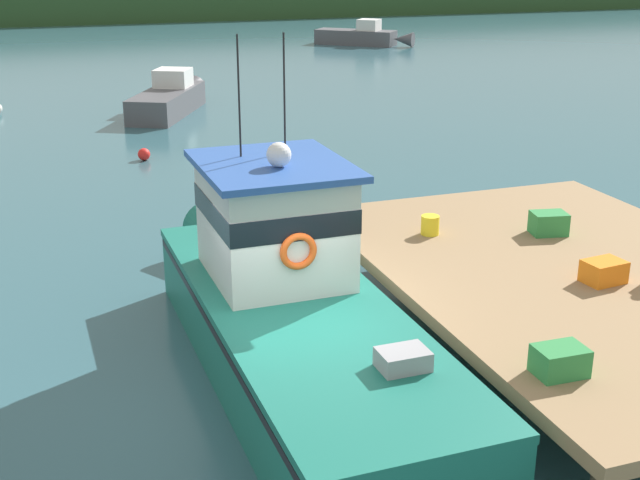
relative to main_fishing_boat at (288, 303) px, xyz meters
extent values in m
plane|color=#2D5660|center=(-0.19, -0.75, -1.01)|extent=(200.00, 200.00, 0.00)
cylinder|color=#4C3D2D|center=(2.01, 3.35, -0.51)|extent=(0.36, 0.36, 1.00)
cylinder|color=#4C3D2D|center=(7.21, 3.35, -0.51)|extent=(0.36, 0.36, 1.00)
cube|color=#937551|center=(4.61, -0.75, 0.09)|extent=(6.00, 9.00, 0.20)
cube|color=#196B5B|center=(0.01, -0.57, -0.46)|extent=(2.60, 8.03, 1.10)
cone|color=#196B5B|center=(-0.05, 4.33, -0.46)|extent=(1.12, 1.81, 1.10)
cube|color=black|center=(0.01, -0.57, -0.01)|extent=(2.61, 7.87, 0.12)
cube|color=#196B5B|center=(0.01, -0.57, 0.15)|extent=(2.64, 8.03, 0.12)
cube|color=silver|center=(-0.01, 0.63, 0.99)|extent=(1.93, 2.22, 1.80)
cube|color=black|center=(-0.01, 0.63, 1.31)|extent=(1.95, 2.24, 0.36)
cube|color=#2D56A8|center=(-0.01, 0.63, 1.94)|extent=(2.17, 2.53, 0.10)
sphere|color=white|center=(0.00, 0.33, 2.17)|extent=(0.36, 0.36, 0.36)
cylinder|color=black|center=(-0.36, 1.13, 2.89)|extent=(0.03, 0.03, 1.80)
cylinder|color=black|center=(0.34, 1.14, 2.89)|extent=(0.03, 0.03, 1.80)
cube|color=#939399|center=(0.58, -2.76, 0.27)|extent=(0.61, 0.45, 0.36)
torus|color=orange|center=(-0.36, -3.37, 0.15)|extent=(0.57, 0.57, 0.12)
torus|color=#EA5119|center=(0.01, -0.51, 0.99)|extent=(0.54, 0.11, 0.54)
cube|color=#2D8442|center=(2.29, -3.47, 0.37)|extent=(0.61, 0.45, 0.35)
cube|color=orange|center=(4.59, -1.24, 0.36)|extent=(0.64, 0.50, 0.34)
cube|color=#2D8442|center=(5.08, 0.94, 0.39)|extent=(0.68, 0.55, 0.39)
cylinder|color=yellow|center=(3.11, 1.61, 0.36)|extent=(0.32, 0.32, 0.34)
cube|color=#4C4C51|center=(1.62, 20.16, -0.56)|extent=(3.62, 5.05, 0.89)
cone|color=#4C4C51|center=(3.02, 22.87, -0.56)|extent=(1.35, 1.49, 0.89)
cube|color=silver|center=(2.01, 20.92, 0.21)|extent=(1.66, 1.65, 0.67)
cube|color=#4C4C51|center=(16.43, 38.60, -0.56)|extent=(4.72, 4.43, 0.89)
cone|color=#4C4C51|center=(18.74, 36.57, -0.56)|extent=(1.51, 1.48, 0.89)
cube|color=silver|center=(17.08, 38.03, 0.22)|extent=(1.75, 1.75, 0.67)
sphere|color=red|center=(-0.22, 13.45, -0.83)|extent=(0.36, 0.36, 0.36)
cube|color=#284723|center=(-0.19, 61.25, 0.19)|extent=(120.00, 8.00, 2.40)
camera|label=1|loc=(-3.35, -10.92, 5.05)|focal=47.30mm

